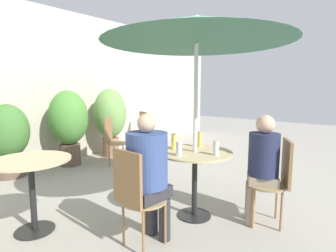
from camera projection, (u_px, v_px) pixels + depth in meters
ground_plane at (210, 217)px, 2.97m from camera, size 20.00×20.00×0.00m
storefront_wall at (54, 87)px, 5.17m from camera, size 10.00×0.06×3.00m
cafe_table_near at (195, 165)px, 2.92m from camera, size 0.83×0.83×0.75m
cafe_table_far at (31, 175)px, 2.60m from camera, size 0.77×0.77×0.75m
bistro_chair_0 at (135, 191)px, 2.30m from camera, size 0.42×0.42×0.92m
bistro_chair_1 at (277, 175)px, 2.74m from camera, size 0.46×0.47×0.92m
bistro_chair_3 at (113, 137)px, 4.98m from camera, size 0.47×0.48×0.92m
bistro_chair_4 at (147, 127)px, 6.35m from camera, size 0.46×0.44×0.92m
seated_person_0 at (148, 169)px, 2.39m from camera, size 0.39×0.38×1.22m
seated_person_1 at (262, 160)px, 2.75m from camera, size 0.38×0.39×1.18m
beer_glass_0 at (174, 141)px, 3.00m from camera, size 0.06×0.06×0.18m
beer_glass_1 at (179, 149)px, 2.71m from camera, size 0.06×0.06×0.15m
beer_glass_2 at (216, 148)px, 2.73m from camera, size 0.06×0.06×0.15m
beer_glass_3 at (200, 139)px, 3.13m from camera, size 0.06×0.06×0.19m
potted_plant_0 at (8, 137)px, 4.28m from camera, size 0.66×0.66×1.21m
potted_plant_1 at (69, 121)px, 4.94m from camera, size 0.72×0.72×1.43m
potted_plant_2 at (110, 117)px, 5.65m from camera, size 0.69×0.69×1.46m
umbrella at (197, 30)px, 2.72m from camera, size 1.99×1.99×2.19m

